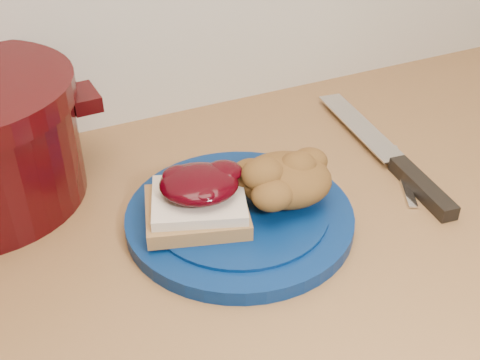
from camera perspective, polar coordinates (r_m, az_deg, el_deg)
name	(u,v)px	position (r m, az deg, el deg)	size (l,w,h in m)	color
plate	(240,217)	(0.74, -0.04, -3.57)	(0.28, 0.28, 0.02)	#052052
sandwich	(198,199)	(0.71, -4.01, -1.77)	(0.14, 0.13, 0.06)	olive
stuffing_mound	(285,180)	(0.74, 4.33, 0.03)	(0.11, 0.10, 0.06)	brown
chef_knife	(403,169)	(0.86, 15.22, 1.04)	(0.07, 0.35, 0.02)	black
butter_knife	(402,174)	(0.86, 15.15, 0.53)	(0.15, 0.01, 0.00)	silver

